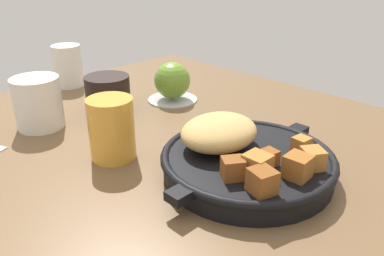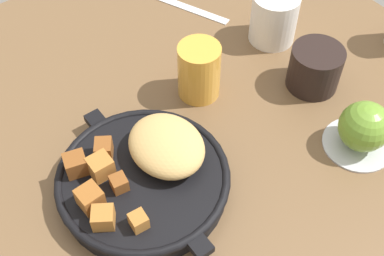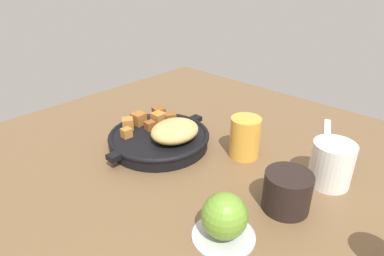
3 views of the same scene
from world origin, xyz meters
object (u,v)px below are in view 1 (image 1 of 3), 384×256
(cast_iron_skillet, at_px, (244,157))
(coffee_mug_dark, at_px, (108,94))
(white_creamer_pitcher, at_px, (68,66))
(juice_glass_amber, at_px, (112,129))
(ceramic_mug_white, at_px, (38,103))
(red_apple, at_px, (172,80))

(cast_iron_skillet, height_order, coffee_mug_dark, cast_iron_skillet)
(cast_iron_skillet, xyz_separation_m, white_creamer_pitcher, (0.03, 0.52, 0.02))
(cast_iron_skillet, relative_size, juice_glass_amber, 3.03)
(cast_iron_skillet, xyz_separation_m, coffee_mug_dark, (-0.00, 0.32, 0.01))
(ceramic_mug_white, height_order, juice_glass_amber, juice_glass_amber)
(white_creamer_pitcher, relative_size, juice_glass_amber, 1.01)
(white_creamer_pitcher, distance_m, juice_glass_amber, 0.38)
(cast_iron_skillet, distance_m, ceramic_mug_white, 0.37)
(coffee_mug_dark, distance_m, juice_glass_amber, 0.18)
(cast_iron_skillet, bearing_deg, white_creamer_pitcher, 87.16)
(cast_iron_skillet, distance_m, juice_glass_amber, 0.19)
(red_apple, relative_size, ceramic_mug_white, 0.83)
(coffee_mug_dark, height_order, juice_glass_amber, juice_glass_amber)
(coffee_mug_dark, distance_m, white_creamer_pitcher, 0.20)
(coffee_mug_dark, relative_size, juice_glass_amber, 0.90)
(white_creamer_pitcher, bearing_deg, coffee_mug_dark, -97.68)
(coffee_mug_dark, relative_size, white_creamer_pitcher, 0.89)
(red_apple, xyz_separation_m, ceramic_mug_white, (-0.25, 0.06, 0.00))
(white_creamer_pitcher, height_order, juice_glass_amber, white_creamer_pitcher)
(cast_iron_skillet, distance_m, red_apple, 0.31)
(red_apple, bearing_deg, juice_glass_amber, -152.00)
(red_apple, xyz_separation_m, coffee_mug_dark, (-0.13, 0.04, -0.01))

